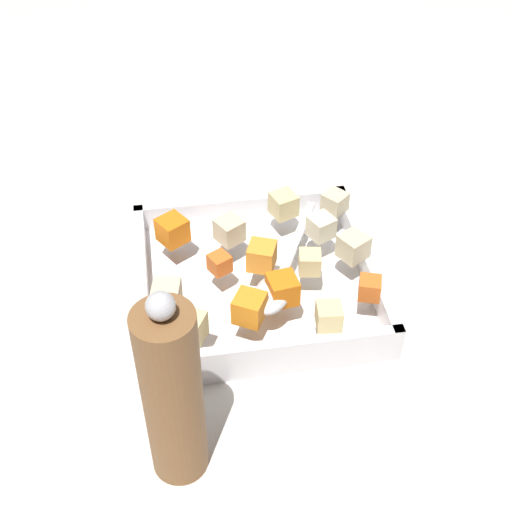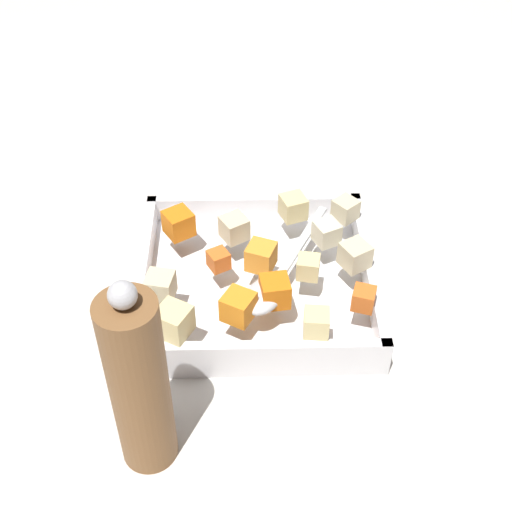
{
  "view_description": "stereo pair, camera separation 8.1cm",
  "coord_description": "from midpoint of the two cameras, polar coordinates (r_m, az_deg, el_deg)",
  "views": [
    {
      "loc": [
        -0.11,
        -0.59,
        0.6
      ],
      "look_at": [
        -0.02,
        0.01,
        0.06
      ],
      "focal_mm": 48.12,
      "sensor_mm": 36.0,
      "label": 1
    },
    {
      "loc": [
        -0.03,
        -0.59,
        0.6
      ],
      "look_at": [
        -0.02,
        0.01,
        0.06
      ],
      "focal_mm": 48.12,
      "sensor_mm": 36.0,
      "label": 2
    }
  ],
  "objects": [
    {
      "name": "potato_chunk_near_left",
      "position": [
        0.79,
        1.61,
        -0.65
      ],
      "size": [
        0.03,
        0.03,
        0.03
      ],
      "primitive_type": "cube",
      "rotation": [
        0.0,
        0.0,
        1.39
      ],
      "color": "#E0CC89",
      "rests_on": "baking_dish"
    },
    {
      "name": "serving_spoon",
      "position": [
        0.77,
        -1.35,
        -2.67
      ],
      "size": [
        0.12,
        0.2,
        0.02
      ],
      "rotation": [
        0.0,
        0.0,
        1.11
      ],
      "color": "silver",
      "rests_on": "baking_dish"
    },
    {
      "name": "potato_chunk_corner_nw",
      "position": [
        0.81,
        5.37,
        0.46
      ],
      "size": [
        0.04,
        0.04,
        0.03
      ],
      "primitive_type": "cube",
      "rotation": [
        0.0,
        0.0,
        0.53
      ],
      "color": "beige",
      "rests_on": "baking_dish"
    },
    {
      "name": "potato_chunk_corner_sw",
      "position": [
        0.76,
        -10.45,
        -3.37
      ],
      "size": [
        0.04,
        0.04,
        0.03
      ],
      "primitive_type": "cube",
      "rotation": [
        0.0,
        0.0,
        4.51
      ],
      "color": "beige",
      "rests_on": "baking_dish"
    },
    {
      "name": "ground_plane",
      "position": [
        0.84,
        -1.36,
        -3.2
      ],
      "size": [
        4.0,
        4.0,
        0.0
      ],
      "primitive_type": "plane",
      "color": "beige"
    },
    {
      "name": "carrot_chunk_mid_right",
      "position": [
        0.8,
        -2.42,
        -0.05
      ],
      "size": [
        0.04,
        0.04,
        0.03
      ],
      "primitive_type": "cube",
      "rotation": [
        0.0,
        0.0,
        2.76
      ],
      "color": "orange",
      "rests_on": "baking_dish"
    },
    {
      "name": "carrot_chunk_back_center",
      "position": [
        0.8,
        -5.94,
        -0.71
      ],
      "size": [
        0.03,
        0.03,
        0.02
      ],
      "primitive_type": "cube",
      "rotation": [
        0.0,
        0.0,
        0.5
      ],
      "color": "orange",
      "rests_on": "baking_dish"
    },
    {
      "name": "potato_chunk_corner_ne",
      "position": [
        0.73,
        2.96,
        -5.16
      ],
      "size": [
        0.03,
        0.03,
        0.03
      ],
      "primitive_type": "cube",
      "rotation": [
        0.0,
        0.0,
        4.62
      ],
      "color": "#E0CC89",
      "rests_on": "baking_dish"
    },
    {
      "name": "carrot_chunk_center",
      "position": [
        0.76,
        -0.62,
        -2.89
      ],
      "size": [
        0.04,
        0.04,
        0.03
      ],
      "primitive_type": "cube",
      "rotation": [
        0.0,
        0.0,
        3.28
      ],
      "color": "orange",
      "rests_on": "baking_dish"
    },
    {
      "name": "baking_dish",
      "position": [
        0.84,
        -2.76,
        -2.34
      ],
      "size": [
        0.28,
        0.27,
        0.05
      ],
      "color": "silver",
      "rests_on": "ground_plane"
    },
    {
      "name": "potato_chunk_near_right",
      "position": [
        0.84,
        2.72,
        2.32
      ],
      "size": [
        0.04,
        0.04,
        0.03
      ],
      "primitive_type": "cube",
      "rotation": [
        0.0,
        0.0,
        2.01
      ],
      "color": "beige",
      "rests_on": "baking_dish"
    },
    {
      "name": "potato_chunk_near_spoon",
      "position": [
        0.87,
        -0.34,
        4.21
      ],
      "size": [
        0.04,
        0.04,
        0.03
      ],
      "primitive_type": "cube",
      "rotation": [
        0.0,
        0.0,
        1.92
      ],
      "color": "#E0CC89",
      "rests_on": "baking_dish"
    },
    {
      "name": "pepper_mill",
      "position": [
        0.62,
        -10.75,
        -11.5
      ],
      "size": [
        0.05,
        0.05,
        0.23
      ],
      "color": "brown",
      "rests_on": "ground_plane"
    },
    {
      "name": "potato_chunk_heap_side",
      "position": [
        0.72,
        -8.9,
        -6.16
      ],
      "size": [
        0.05,
        0.05,
        0.03
      ],
      "primitive_type": "cube",
      "rotation": [
        0.0,
        0.0,
        5.78
      ],
      "color": "#E0CC89",
      "rests_on": "baking_dish"
    },
    {
      "name": "potato_chunk_heap_top",
      "position": [
        0.84,
        -4.99,
        2.04
      ],
      "size": [
        0.04,
        0.04,
        0.03
      ],
      "primitive_type": "cube",
      "rotation": [
        0.0,
        0.0,
        0.55
      ],
      "color": "beige",
      "rests_on": "baking_dish"
    },
    {
      "name": "potato_chunk_under_handle",
      "position": [
        0.88,
        3.97,
        4.36
      ],
      "size": [
        0.04,
        0.04,
        0.03
      ],
      "primitive_type": "cube",
      "rotation": [
        0.0,
        0.0,
        3.85
      ],
      "color": "beige",
      "rests_on": "baking_dish"
    },
    {
      "name": "carrot_chunk_far_left",
      "position": [
        0.84,
        -9.69,
        2.02
      ],
      "size": [
        0.04,
        0.04,
        0.03
      ],
      "primitive_type": "cube",
      "rotation": [
        0.0,
        0.0,
        5.28
      ],
      "color": "orange",
      "rests_on": "baking_dish"
    },
    {
      "name": "carrot_chunk_corner_se",
      "position": [
        0.74,
        -3.68,
        -4.47
      ],
      "size": [
        0.04,
        0.04,
        0.03
      ],
      "primitive_type": "cube",
      "rotation": [
        0.0,
        0.0,
        2.63
      ],
      "color": "orange",
      "rests_on": "baking_dish"
    },
    {
      "name": "carrot_chunk_far_right",
      "position": [
        0.77,
        6.49,
        -2.79
      ],
      "size": [
        0.03,
        0.03,
        0.02
      ],
      "primitive_type": "cube",
      "rotation": [
        0.0,
        0.0,
        1.26
      ],
      "color": "orange",
      "rests_on": "baking_dish"
    }
  ]
}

